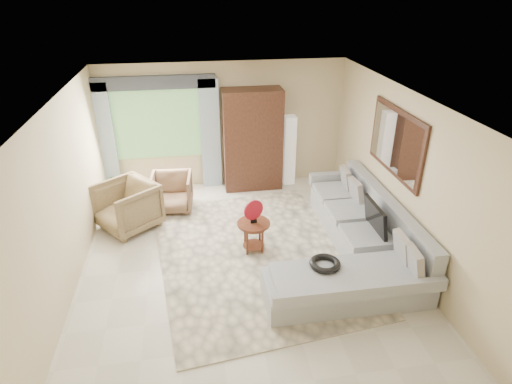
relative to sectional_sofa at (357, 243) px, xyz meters
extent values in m
plane|color=silver|center=(-1.78, 0.18, -0.28)|extent=(6.00, 6.00, 0.00)
cube|color=beige|center=(-1.58, 0.35, -0.27)|extent=(3.46, 4.34, 0.02)
cube|color=#A9ACB1|center=(0.22, 0.68, -0.08)|extent=(0.90, 2.40, 0.40)
cube|color=#A9ACB1|center=(-0.48, -0.92, -0.08)|extent=(2.30, 0.80, 0.40)
cube|color=#A9ACB1|center=(0.57, 0.28, 0.37)|extent=(0.20, 3.20, 0.50)
cube|color=#A9ACB1|center=(0.22, 1.96, 0.23)|extent=(0.90, 0.16, 0.22)
cube|color=#A9ACB1|center=(-0.48, -1.37, 0.21)|extent=(2.30, 0.10, 0.18)
cube|color=black|center=(0.27, 0.02, 0.44)|extent=(0.14, 0.74, 0.48)
torus|color=black|center=(-0.78, -0.79, 0.26)|extent=(0.43, 0.43, 0.09)
cylinder|color=#431F12|center=(-1.58, 0.47, 0.23)|extent=(0.54, 0.54, 0.04)
cylinder|color=#431F12|center=(-1.58, 0.47, -0.04)|extent=(0.35, 0.35, 0.48)
cylinder|color=#A1101F|center=(-1.58, 0.47, 0.48)|extent=(0.32, 0.15, 0.34)
imported|color=#987E53|center=(-3.68, 1.54, 0.15)|extent=(1.31, 1.31, 0.86)
imported|color=brown|center=(-2.92, 2.12, 0.07)|extent=(0.82, 0.84, 0.71)
imported|color=#999999|center=(-4.09, 2.84, -0.03)|extent=(0.57, 0.53, 0.50)
cube|color=black|center=(-1.23, 2.90, 0.77)|extent=(1.20, 0.55, 2.10)
cube|color=silver|center=(-0.43, 2.96, 0.47)|extent=(0.24, 0.24, 1.50)
cube|color=#669E59|center=(-3.13, 3.15, 1.12)|extent=(1.80, 0.04, 1.40)
cube|color=#9EB7CC|center=(-4.18, 3.06, 0.87)|extent=(0.40, 0.08, 2.30)
cube|color=#9EB7CC|center=(-2.08, 3.06, 0.87)|extent=(0.40, 0.08, 2.30)
cube|color=#1E232D|center=(-3.13, 3.08, 1.97)|extent=(2.40, 0.12, 0.26)
cube|color=black|center=(0.69, 0.53, 1.47)|extent=(0.04, 1.70, 1.05)
cube|color=white|center=(0.66, 0.53, 1.47)|extent=(0.02, 1.54, 0.90)
camera|label=1|loc=(-2.47, -5.36, 3.77)|focal=30.00mm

